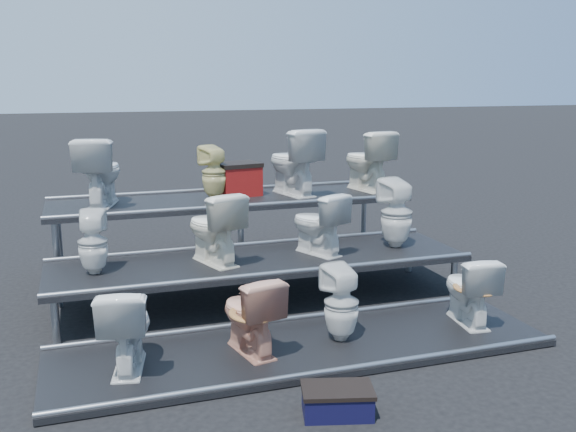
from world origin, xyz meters
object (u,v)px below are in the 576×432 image
object	(u,v)px
toilet_5	(214,228)
toilet_11	(367,160)
toilet_7	(396,213)
step_stool	(337,403)
toilet_0	(126,327)
toilet_6	(318,223)
toilet_10	(293,162)
toilet_9	(214,172)
toilet_3	(469,289)
red_crate	(238,181)
toilet_1	(250,313)
toilet_4	(93,242)
toilet_8	(100,172)
toilet_2	(341,303)

from	to	relation	value
toilet_5	toilet_11	bearing A→B (deg)	-168.12
toilet_5	toilet_11	xyz separation A→B (m)	(2.26, 1.30, 0.42)
toilet_7	step_stool	bearing A→B (deg)	45.47
toilet_0	toilet_5	size ratio (longest dim) A/B	0.94
toilet_6	toilet_10	bearing A→B (deg)	-120.44
toilet_7	toilet_9	world-z (taller)	toilet_9
toilet_3	step_stool	size ratio (longest dim) A/B	1.37
toilet_11	red_crate	bearing A→B (deg)	-15.73
toilet_6	step_stool	xyz separation A→B (m)	(-0.75, -2.36, -0.70)
toilet_0	step_stool	size ratio (longest dim) A/B	1.44
red_crate	toilet_10	bearing A→B (deg)	-23.93
toilet_10	toilet_1	bearing A→B (deg)	51.23
toilet_1	step_stool	world-z (taller)	toilet_1
toilet_4	red_crate	xyz separation A→B (m)	(1.76, 1.46, 0.27)
toilet_0	toilet_11	world-z (taller)	toilet_11
toilet_10	step_stool	bearing A→B (deg)	62.82
toilet_0	toilet_5	distance (m)	1.67
toilet_1	toilet_4	xyz separation A→B (m)	(-1.16, 1.30, 0.37)
toilet_5	toilet_7	size ratio (longest dim) A/B	0.96
toilet_4	toilet_8	xyz separation A→B (m)	(0.14, 1.30, 0.48)
toilet_2	toilet_6	world-z (taller)	toilet_6
toilet_6	toilet_3	bearing A→B (deg)	103.76
toilet_9	toilet_2	bearing A→B (deg)	78.67
toilet_8	red_crate	xyz separation A→B (m)	(1.62, 0.16, -0.21)
toilet_5	toilet_9	xyz separation A→B (m)	(0.28, 1.30, 0.36)
toilet_4	toilet_9	xyz separation A→B (m)	(1.43, 1.30, 0.41)
toilet_7	toilet_6	bearing A→B (deg)	-9.45
toilet_8	step_stool	distance (m)	4.07
toilet_0	toilet_1	bearing A→B (deg)	-168.82
toilet_0	toilet_7	distance (m)	3.27
toilet_1	red_crate	bearing A→B (deg)	-114.17
red_crate	toilet_11	bearing A→B (deg)	-15.83
toilet_10	toilet_11	distance (m)	0.99
toilet_6	toilet_9	distance (m)	1.58
toilet_4	toilet_10	distance (m)	2.78
toilet_1	step_stool	distance (m)	1.15
toilet_5	toilet_11	distance (m)	2.64
toilet_9	red_crate	size ratio (longest dim) A/B	1.30
toilet_7	toilet_9	bearing A→B (deg)	-46.42
toilet_1	red_crate	xyz separation A→B (m)	(0.59, 2.76, 0.65)
toilet_6	toilet_8	xyz separation A→B (m)	(-2.10, 1.30, 0.46)
toilet_1	toilet_7	size ratio (longest dim) A/B	0.88
toilet_1	toilet_10	distance (m)	3.01
toilet_4	toilet_6	distance (m)	2.25
toilet_1	toilet_3	xyz separation A→B (m)	(2.06, 0.00, -0.01)
toilet_1	toilet_3	world-z (taller)	toilet_1
toilet_2	red_crate	size ratio (longest dim) A/B	1.35
toilet_0	toilet_3	world-z (taller)	toilet_0
toilet_1	toilet_4	size ratio (longest dim) A/B	1.09
toilet_4	toilet_10	size ratio (longest dim) A/B	0.75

